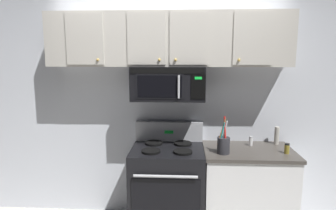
{
  "coord_description": "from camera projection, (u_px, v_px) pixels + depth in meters",
  "views": [
    {
      "loc": [
        0.17,
        -2.56,
        1.87
      ],
      "look_at": [
        0.0,
        0.49,
        1.35
      ],
      "focal_mm": 31.59,
      "sensor_mm": 36.0,
      "label": 1
    }
  ],
  "objects": [
    {
      "name": "salt_shaker",
      "position": [
        251.0,
        141.0,
        3.19
      ],
      "size": [
        0.04,
        0.04,
        0.1
      ],
      "color": "white",
      "rests_on": "counter_segment"
    },
    {
      "name": "utensil_crock_charcoal",
      "position": [
        223.0,
        144.0,
        2.92
      ],
      "size": [
        0.13,
        0.12,
        0.38
      ],
      "color": "#2D2D33",
      "rests_on": "counter_segment"
    },
    {
      "name": "spice_jar",
      "position": [
        287.0,
        148.0,
        2.93
      ],
      "size": [
        0.05,
        0.05,
        0.1
      ],
      "color": "olive",
      "rests_on": "counter_segment"
    },
    {
      "name": "counter_segment",
      "position": [
        246.0,
        190.0,
        3.14
      ],
      "size": [
        0.93,
        0.65,
        0.9
      ],
      "color": "silver",
      "rests_on": "ground_plane"
    },
    {
      "name": "over_range_microwave",
      "position": [
        168.0,
        83.0,
        3.11
      ],
      "size": [
        0.76,
        0.43,
        0.35
      ],
      "color": "black"
    },
    {
      "name": "stove_range",
      "position": [
        168.0,
        187.0,
        3.18
      ],
      "size": [
        0.76,
        0.69,
        1.12
      ],
      "color": "black",
      "rests_on": "ground_plane"
    },
    {
      "name": "pepper_mill",
      "position": [
        277.0,
        135.0,
        3.23
      ],
      "size": [
        0.05,
        0.05,
        0.19
      ],
      "primitive_type": "cylinder",
      "color": "#B7B2A8",
      "rests_on": "counter_segment"
    },
    {
      "name": "back_wall",
      "position": [
        169.0,
        101.0,
        3.39
      ],
      "size": [
        5.2,
        0.1,
        2.7
      ],
      "primitive_type": "cube",
      "color": "silver",
      "rests_on": "ground_plane"
    },
    {
      "name": "upper_cabinets",
      "position": [
        168.0,
        40.0,
        3.06
      ],
      "size": [
        2.5,
        0.36,
        0.55
      ],
      "color": "#BCB7AD"
    }
  ]
}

